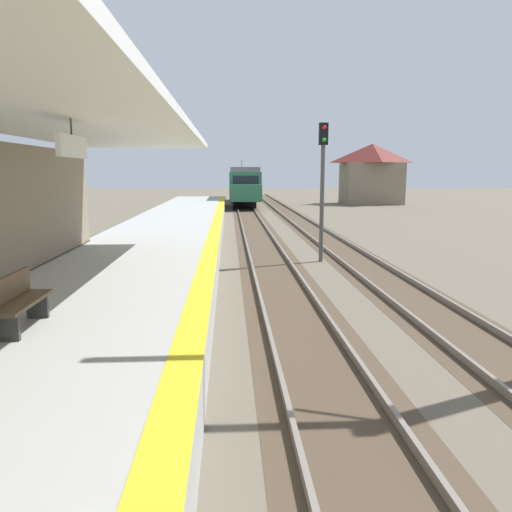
{
  "coord_description": "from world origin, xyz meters",
  "views": [
    {
      "loc": [
        0.36,
        3.48,
        3.4
      ],
      "look_at": [
        0.78,
        11.14,
        2.1
      ],
      "focal_mm": 34.73,
      "sensor_mm": 36.0,
      "label": 1
    }
  ],
  "objects_px": {
    "platform_bench": "(17,300)",
    "distant_trackside_house": "(371,173)",
    "rail_signal_post": "(323,178)",
    "approaching_train": "(243,184)"
  },
  "relations": [
    {
      "from": "rail_signal_post",
      "to": "platform_bench",
      "type": "distance_m",
      "value": 12.89
    },
    {
      "from": "approaching_train",
      "to": "rail_signal_post",
      "type": "height_order",
      "value": "rail_signal_post"
    },
    {
      "from": "rail_signal_post",
      "to": "distant_trackside_house",
      "type": "distance_m",
      "value": 36.66
    },
    {
      "from": "platform_bench",
      "to": "distant_trackside_house",
      "type": "bearing_deg",
      "value": 67.48
    },
    {
      "from": "platform_bench",
      "to": "approaching_train",
      "type": "bearing_deg",
      "value": 83.81
    },
    {
      "from": "distant_trackside_house",
      "to": "approaching_train",
      "type": "bearing_deg",
      "value": 179.09
    },
    {
      "from": "rail_signal_post",
      "to": "platform_bench",
      "type": "bearing_deg",
      "value": -122.89
    },
    {
      "from": "platform_bench",
      "to": "rail_signal_post",
      "type": "bearing_deg",
      "value": 57.11
    },
    {
      "from": "approaching_train",
      "to": "distant_trackside_house",
      "type": "height_order",
      "value": "distant_trackside_house"
    },
    {
      "from": "approaching_train",
      "to": "distant_trackside_house",
      "type": "distance_m",
      "value": 13.92
    }
  ]
}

